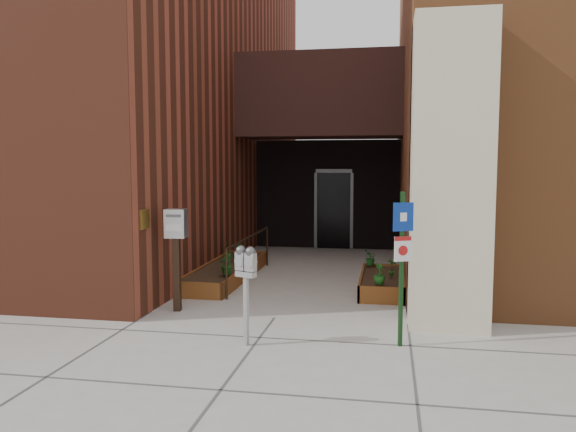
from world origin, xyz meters
The scene contains 15 objects.
ground centered at (0.00, 0.00, 0.00)m, with size 80.00×80.00×0.00m, color #9E9991.
architecture centered at (-0.18, 6.89, 4.98)m, with size 20.00×14.60×10.00m.
planter_left centered at (-1.55, 2.70, 0.13)m, with size 0.90×3.60×0.30m.
planter_right centered at (1.60, 2.20, 0.13)m, with size 0.80×2.20×0.30m.
handrail centered at (-1.05, 2.65, 0.75)m, with size 0.04×3.34×0.90m.
parking_meter centered at (-0.10, -1.34, 1.01)m, with size 0.30×0.20×1.30m.
sign_post centered at (1.87, -1.03, 1.23)m, with size 0.26×0.13×2.00m.
payment_dropbox centered at (-1.61, 0.13, 1.18)m, with size 0.34×0.27×1.64m.
shrub_left_a centered at (-1.25, 1.73, 0.48)m, with size 0.33×0.33×0.37m, color #175317.
shrub_left_b centered at (-1.25, 1.66, 0.50)m, with size 0.22×0.22×0.40m, color #1A5217.
shrub_left_c centered at (-1.39, 3.11, 0.49)m, with size 0.21×0.21×0.38m, color #235017.
shrub_left_d centered at (-1.85, 3.74, 0.49)m, with size 0.20×0.20×0.37m, color #1A5017.
shrub_right_a centered at (1.56, 1.31, 0.48)m, with size 0.20×0.20×0.36m, color #1D5F1B.
shrub_right_b centered at (1.77, 2.04, 0.47)m, with size 0.18×0.18×0.33m, color #245F1B.
shrub_right_c centered at (1.35, 3.10, 0.46)m, with size 0.28×0.28×0.31m, color #195A1E.
Camera 1 is at (1.69, -8.22, 2.35)m, focal length 35.00 mm.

